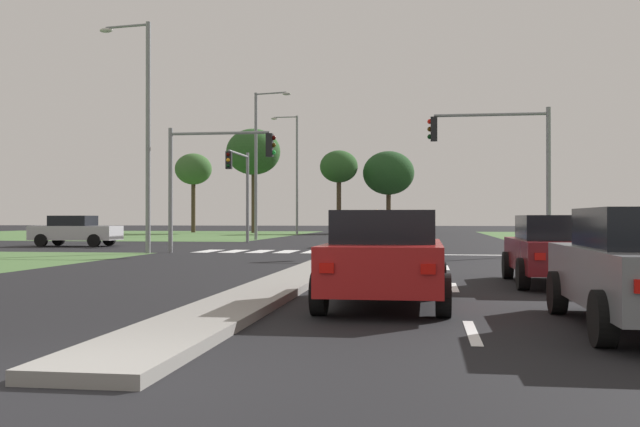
{
  "coord_description": "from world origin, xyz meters",
  "views": [
    {
      "loc": [
        2.94,
        -5.76,
        1.43
      ],
      "look_at": [
        -2.26,
        29.89,
        1.66
      ],
      "focal_mm": 41.08,
      "sensor_mm": 36.0,
      "label": 1
    }
  ],
  "objects": [
    {
      "name": "crosswalk_bar_seventh",
      "position": [
        0.5,
        24.8,
        0.01
      ],
      "size": [
        0.7,
        2.8,
        0.01
      ],
      "primitive_type": "cube",
      "color": "silver",
      "rests_on": "ground"
    },
    {
      "name": "treeline_near",
      "position": [
        -20.03,
        64.32,
        6.24
      ],
      "size": [
        3.65,
        3.65,
        7.87
      ],
      "color": "#423323",
      "rests_on": "ground"
    },
    {
      "name": "street_lamp_third",
      "position": [
        -8.05,
        41.49,
        5.44
      ],
      "size": [
        2.54,
        0.71,
        9.75
      ],
      "color": "gray",
      "rests_on": "ground"
    },
    {
      "name": "lane_dash_third",
      "position": [
        3.5,
        15.55,
        0.01
      ],
      "size": [
        0.14,
        2.0,
        0.01
      ],
      "primitive_type": "cube",
      "color": "silver",
      "rests_on": "ground"
    },
    {
      "name": "car_navy_second",
      "position": [
        2.29,
        20.89,
        0.76
      ],
      "size": [
        2.08,
        4.35,
        1.48
      ],
      "color": "#161E47",
      "rests_on": "ground"
    },
    {
      "name": "median_island_near",
      "position": [
        0.0,
        11.0,
        0.07
      ],
      "size": [
        1.2,
        22.0,
        0.14
      ],
      "primitive_type": "cube",
      "color": "gray",
      "rests_on": "ground"
    },
    {
      "name": "ground_plane",
      "position": [
        0.0,
        30.0,
        0.0
      ],
      "size": [
        200.0,
        200.0,
        0.0
      ],
      "primitive_type": "plane",
      "color": "black"
    },
    {
      "name": "treeline_third",
      "position": [
        -5.2,
        62.23,
        6.17
      ],
      "size": [
        3.56,
        3.56,
        7.78
      ],
      "color": "#423323",
      "rests_on": "ground"
    },
    {
      "name": "traffic_signal_near_left",
      "position": [
        -5.9,
        23.4,
        3.58
      ],
      "size": [
        4.56,
        0.32,
        5.18
      ],
      "color": "gray",
      "rests_on": "ground"
    },
    {
      "name": "edge_line_right",
      "position": [
        6.85,
        12.0,
        0.01
      ],
      "size": [
        0.14,
        24.0,
        0.01
      ],
      "primitive_type": "cube",
      "color": "silver",
      "rests_on": "ground"
    },
    {
      "name": "lane_dash_second",
      "position": [
        3.5,
        9.55,
        0.01
      ],
      "size": [
        0.14,
        2.0,
        0.01
      ],
      "primitive_type": "cube",
      "color": "silver",
      "rests_on": "ground"
    },
    {
      "name": "car_black_third",
      "position": [
        0.46,
        30.0,
        0.76
      ],
      "size": [
        4.19,
        2.09,
        1.49
      ],
      "rotation": [
        0.0,
        0.0,
        1.57
      ],
      "color": "black",
      "rests_on": "ground"
    },
    {
      "name": "traffic_signal_near_right",
      "position": [
        5.92,
        23.4,
        3.94
      ],
      "size": [
        4.72,
        0.32,
        5.72
      ],
      "color": "gray",
      "rests_on": "ground"
    },
    {
      "name": "crosswalk_bar_eighth",
      "position": [
        1.65,
        24.8,
        0.01
      ],
      "size": [
        0.7,
        2.8,
        0.01
      ],
      "primitive_type": "cube",
      "color": "silver",
      "rests_on": "ground"
    },
    {
      "name": "crosswalk_bar_fifth",
      "position": [
        -1.8,
        24.8,
        0.01
      ],
      "size": [
        0.7,
        2.8,
        0.01
      ],
      "primitive_type": "cube",
      "color": "silver",
      "rests_on": "ground"
    },
    {
      "name": "crosswalk_bar_second",
      "position": [
        -5.25,
        24.8,
        0.01
      ],
      "size": [
        0.7,
        2.8,
        0.01
      ],
      "primitive_type": "cube",
      "color": "silver",
      "rests_on": "ground"
    },
    {
      "name": "median_island_far",
      "position": [
        0.0,
        55.0,
        0.07
      ],
      "size": [
        1.2,
        36.0,
        0.14
      ],
      "primitive_type": "cube",
      "color": "gray",
      "rests_on": "ground"
    },
    {
      "name": "grass_verge_far_left",
      "position": [
        -25.5,
        54.5,
        0.0
      ],
      "size": [
        35.0,
        35.0,
        0.01
      ],
      "primitive_type": "cube",
      "color": "#476B38",
      "rests_on": "ground"
    },
    {
      "name": "car_maroon_fifth",
      "position": [
        5.72,
        10.51,
        0.76
      ],
      "size": [
        2.0,
        4.34,
        1.49
      ],
      "color": "maroon",
      "rests_on": "ground"
    },
    {
      "name": "traffic_signal_far_left",
      "position": [
        -7.6,
        34.94,
        3.67
      ],
      "size": [
        0.32,
        4.5,
        5.32
      ],
      "color": "gray",
      "rests_on": "ground"
    },
    {
      "name": "crosswalk_bar_third",
      "position": [
        -4.1,
        24.8,
        0.01
      ],
      "size": [
        0.7,
        2.8,
        0.01
      ],
      "primitive_type": "cube",
      "color": "silver",
      "rests_on": "ground"
    },
    {
      "name": "crosswalk_bar_sixth",
      "position": [
        -0.65,
        24.8,
        0.01
      ],
      "size": [
        0.7,
        2.8,
        0.01
      ],
      "primitive_type": "cube",
      "color": "silver",
      "rests_on": "ground"
    },
    {
      "name": "stop_bar_near",
      "position": [
        3.8,
        23.0,
        0.01
      ],
      "size": [
        6.4,
        0.5,
        0.01
      ],
      "primitive_type": "cube",
      "color": "silver",
      "rests_on": "ground"
    },
    {
      "name": "treeline_fourth",
      "position": [
        -0.64,
        63.87,
        5.69
      ],
      "size": [
        4.88,
        4.88,
        7.8
      ],
      "color": "#423323",
      "rests_on": "ground"
    },
    {
      "name": "crosswalk_bar_fourth",
      "position": [
        -2.95,
        24.8,
        0.01
      ],
      "size": [
        0.7,
        2.8,
        0.01
      ],
      "primitive_type": "cube",
      "color": "silver",
      "rests_on": "ground"
    },
    {
      "name": "treeline_second",
      "position": [
        -13.67,
        63.32,
        7.83
      ],
      "size": [
        5.24,
        5.24,
        10.08
      ],
      "color": "#423323",
      "rests_on": "ground"
    },
    {
      "name": "car_silver_sixth",
      "position": [
        -14.75,
        29.2,
        0.79
      ],
      "size": [
        4.42,
        1.95,
        1.56
      ],
      "rotation": [
        0.0,
        0.0,
        -1.57
      ],
      "color": "#B7B7BC",
      "rests_on": "ground"
    },
    {
      "name": "lane_dash_fourth",
      "position": [
        3.5,
        21.55,
        0.01
      ],
      "size": [
        0.14,
        2.0,
        0.01
      ],
      "primitive_type": "cube",
      "color": "silver",
      "rests_on": "ground"
    },
    {
      "name": "crosswalk_bar_near",
      "position": [
        -6.4,
        24.8,
        0.01
      ],
      "size": [
        0.7,
        2.8,
        0.01
      ],
      "primitive_type": "cube",
      "color": "silver",
      "rests_on": "ground"
    },
    {
      "name": "street_lamp_fourth",
      "position": [
        -8.44,
        57.08,
        5.75
      ],
      "size": [
        2.44,
        0.3,
        10.38
      ],
      "color": "gray",
      "rests_on": "ground"
    },
    {
      "name": "lane_dash_near",
      "position": [
        3.5,
        3.55,
        0.01
      ],
      "size": [
        0.14,
        2.0,
        0.01
      ],
      "primitive_type": "cube",
      "color": "silver",
      "rests_on": "ground"
    },
    {
      "name": "pedestrian_at_median",
      "position": [
        -0.16,
        40.22,
        1.26
      ],
      "size": [
        0.34,
        0.34,
        1.84
      ],
      "rotation": [
        0.0,
        0.0,
        3.67
      ],
      "color": "#9E8966",
      "rests_on": "median_island_far"
    },
    {
      "name": "street_lamp_second",
      "position": [
        -8.45,
        22.62,
        5.25
      ],
      "size": [
        2.31,
        0.51,
        9.41
      ],
      "color": "gray",
      "rests_on": "ground"
    },
    {
      "name": "car_red_fourth",
      "position": [
        2.27,
        6.2,
        0.79
      ],
      "size": [
        2.03,
        4.2,
        1.55
      ],
      "color": "#A31919",
      "rests_on": "ground"
    }
  ]
}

